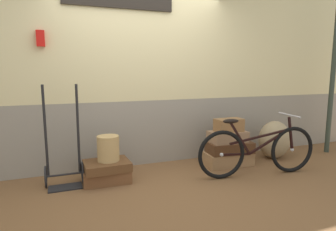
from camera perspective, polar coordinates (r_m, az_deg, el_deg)
The scene contains 12 objects.
ground at distance 3.89m, azimuth -1.61°, elevation -13.14°, with size 10.23×5.20×0.06m, color brown.
station_building at distance 4.42m, azimuth -5.28°, elevation 10.29°, with size 8.23×0.74×3.08m.
suitcase_0 at distance 3.94m, azimuth -11.88°, elevation -11.31°, with size 0.59×0.43×0.16m, color brown.
suitcase_1 at distance 3.87m, azimuth -11.86°, elevation -9.56°, with size 0.57×0.43×0.11m, color brown.
suitcase_2 at distance 4.58m, azimuth 11.58°, elevation -8.20°, with size 0.71×0.39×0.20m, color #9E754C.
suitcase_3 at distance 4.51m, azimuth 11.96°, elevation -6.09°, with size 0.67×0.36×0.16m, color #4C2D19.
suitcase_4 at distance 4.48m, azimuth 11.58°, elevation -4.05°, with size 0.56×0.32×0.16m, color #937051.
suitcase_5 at distance 4.43m, azimuth 11.81°, elevation -1.86°, with size 0.41×0.22×0.19m, color olive.
wicker_basket at distance 3.83m, azimuth -11.60°, elevation -6.30°, with size 0.28×0.28×0.33m, color tan.
luggage_trolley at distance 3.87m, azimuth -19.70°, elevation -8.69°, with size 0.46×0.35×1.26m.
burlap_sack at distance 5.08m, azimuth 20.07°, elevation -4.45°, with size 0.53×0.45×0.61m, color #9E8966.
bicycle at distance 4.16m, azimuth 17.11°, elevation -6.58°, with size 1.71×0.46×0.83m.
Camera 1 is at (-1.20, -3.41, 1.42)m, focal length 31.17 mm.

